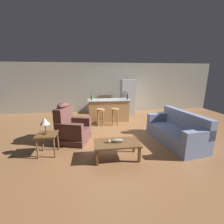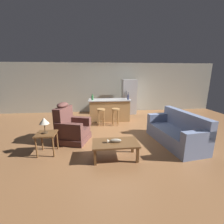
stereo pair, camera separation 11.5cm
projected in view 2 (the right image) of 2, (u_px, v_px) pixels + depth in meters
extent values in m
plane|color=brown|center=(113.00, 131.00, 5.42)|extent=(12.00, 12.00, 0.00)
cube|color=#B2B2A3|center=(106.00, 88.00, 8.12)|extent=(12.00, 0.05, 2.60)
cube|color=brown|center=(115.00, 143.00, 3.60)|extent=(1.10, 0.60, 0.04)
cube|color=brown|center=(95.00, 157.00, 3.37)|extent=(0.06, 0.06, 0.38)
cube|color=brown|center=(137.00, 155.00, 3.47)|extent=(0.06, 0.06, 0.38)
cube|color=brown|center=(95.00, 147.00, 3.83)|extent=(0.06, 0.06, 0.38)
cube|color=brown|center=(133.00, 145.00, 3.93)|extent=(0.06, 0.06, 0.38)
cube|color=#4C3823|center=(116.00, 142.00, 3.59)|extent=(0.22, 0.07, 0.01)
ellipsoid|color=#9E937F|center=(116.00, 141.00, 3.58)|extent=(0.28, 0.09, 0.09)
cone|color=#9E937F|center=(108.00, 141.00, 3.57)|extent=(0.06, 0.10, 0.10)
cube|color=#707FA3|center=(174.00, 140.00, 4.48)|extent=(1.09, 2.00, 0.20)
cube|color=#707FA3|center=(174.00, 133.00, 4.43)|extent=(1.09, 2.00, 0.22)
cube|color=#707FA3|center=(185.00, 121.00, 4.41)|extent=(0.45, 1.91, 0.52)
cube|color=#707FA3|center=(198.00, 137.00, 3.56)|extent=(0.86, 0.31, 0.28)
cube|color=#707FA3|center=(160.00, 117.00, 5.16)|extent=(0.86, 0.31, 0.28)
cube|color=brown|center=(74.00, 138.00, 4.63)|extent=(1.06, 1.06, 0.18)
cube|color=brown|center=(74.00, 132.00, 4.58)|extent=(0.99, 0.96, 0.24)
cube|color=brown|center=(64.00, 117.00, 4.53)|extent=(0.46, 0.79, 0.64)
ellipsoid|color=brown|center=(63.00, 105.00, 4.44)|extent=(0.39, 0.52, 0.16)
cube|color=brown|center=(78.00, 121.00, 4.83)|extent=(0.81, 0.42, 0.26)
cube|color=brown|center=(69.00, 128.00, 4.20)|extent=(0.81, 0.42, 0.26)
cube|color=brown|center=(46.00, 134.00, 3.79)|extent=(0.48, 0.48, 0.04)
cylinder|color=brown|center=(36.00, 148.00, 3.65)|extent=(0.04, 0.04, 0.52)
cylinder|color=brown|center=(53.00, 147.00, 3.69)|extent=(0.04, 0.04, 0.52)
cylinder|color=brown|center=(42.00, 141.00, 4.03)|extent=(0.04, 0.04, 0.52)
cylinder|color=brown|center=(57.00, 140.00, 4.07)|extent=(0.04, 0.04, 0.52)
cylinder|color=#4C3823|center=(45.00, 133.00, 3.78)|extent=(0.14, 0.14, 0.03)
cylinder|color=#4C3823|center=(45.00, 128.00, 3.75)|extent=(0.02, 0.02, 0.22)
cone|color=#BCB29E|center=(44.00, 121.00, 3.70)|extent=(0.24, 0.24, 0.16)
cube|color=#AD7F4C|center=(109.00, 110.00, 6.61)|extent=(1.71, 0.63, 0.91)
cube|color=#B2B2B2|center=(109.00, 100.00, 6.49)|extent=(1.80, 0.70, 0.04)
cylinder|color=#A87A47|center=(101.00, 109.00, 5.91)|extent=(0.32, 0.32, 0.04)
torus|color=#A87A47|center=(101.00, 120.00, 6.02)|extent=(0.23, 0.23, 0.02)
cylinder|color=#A87A47|center=(99.00, 118.00, 5.89)|extent=(0.04, 0.04, 0.64)
cylinder|color=#A87A47|center=(104.00, 118.00, 5.91)|extent=(0.04, 0.04, 0.64)
cylinder|color=#A87A47|center=(99.00, 117.00, 6.08)|extent=(0.04, 0.04, 0.64)
cylinder|color=#A87A47|center=(103.00, 117.00, 6.10)|extent=(0.04, 0.04, 0.64)
cylinder|color=#A87A47|center=(116.00, 109.00, 5.97)|extent=(0.32, 0.32, 0.04)
torus|color=#A87A47|center=(116.00, 120.00, 6.08)|extent=(0.23, 0.23, 0.02)
cylinder|color=#A87A47|center=(113.00, 118.00, 5.95)|extent=(0.04, 0.04, 0.64)
cylinder|color=#A87A47|center=(118.00, 118.00, 5.97)|extent=(0.04, 0.04, 0.64)
cylinder|color=#A87A47|center=(113.00, 117.00, 6.14)|extent=(0.04, 0.04, 0.64)
cylinder|color=#A87A47|center=(118.00, 116.00, 6.16)|extent=(0.04, 0.04, 0.64)
cube|color=#B7B7BC|center=(129.00, 97.00, 7.78)|extent=(0.70, 0.66, 1.76)
cylinder|color=#333338|center=(127.00, 96.00, 7.40)|extent=(0.02, 0.02, 0.50)
cylinder|color=#2D6B38|center=(92.00, 98.00, 6.32)|extent=(0.09, 0.09, 0.19)
cylinder|color=#2D6B38|center=(92.00, 95.00, 6.28)|extent=(0.03, 0.03, 0.08)
cylinder|color=#23284C|center=(128.00, 97.00, 6.40)|extent=(0.07, 0.07, 0.22)
cylinder|color=#23284C|center=(128.00, 93.00, 6.36)|extent=(0.03, 0.03, 0.10)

